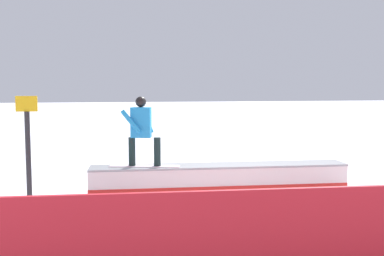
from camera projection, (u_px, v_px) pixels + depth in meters
ground_plane at (220, 193)px, 9.33m from camera, size 120.00×120.00×0.00m
grind_box at (220, 180)px, 9.30m from camera, size 5.45×0.99×0.61m
snowboarder at (142, 129)px, 9.00m from camera, size 1.47×0.62×1.44m
safety_fence at (320, 236)px, 4.95m from camera, size 8.23×0.60×1.12m
trail_marker at (28, 146)px, 8.52m from camera, size 0.40×0.10×2.07m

